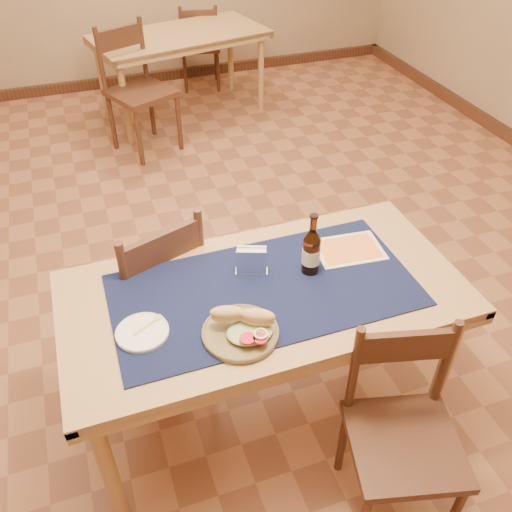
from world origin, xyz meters
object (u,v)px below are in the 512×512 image
object	(u,v)px
sandwich_plate	(243,328)
beer_bottle	(311,251)
back_table	(180,43)
napkin_holder	(251,261)
chair_main_far	(153,288)
chair_main_near	(402,431)
main_table	(264,305)

from	to	relation	value
sandwich_plate	beer_bottle	size ratio (longest dim) A/B	1.01
back_table	beer_bottle	size ratio (longest dim) A/B	5.79
napkin_holder	chair_main_far	bearing A→B (deg)	137.87
chair_main_far	beer_bottle	bearing A→B (deg)	-34.42
chair_main_near	napkin_holder	xyz separation A→B (m)	(-0.34, 0.71, 0.36)
main_table	beer_bottle	world-z (taller)	beer_bottle
back_table	beer_bottle	world-z (taller)	beer_bottle
napkin_holder	sandwich_plate	bearing A→B (deg)	-114.10
chair_main_near	beer_bottle	world-z (taller)	beer_bottle
sandwich_plate	beer_bottle	bearing A→B (deg)	33.36
back_table	beer_bottle	xyz separation A→B (m)	(-0.22, -3.30, 0.19)
sandwich_plate	beer_bottle	distance (m)	0.45
chair_main_near	beer_bottle	bearing A→B (deg)	100.39
back_table	napkin_holder	distance (m)	3.26
main_table	napkin_holder	size ratio (longest dim) A/B	11.33
back_table	chair_main_near	bearing A→B (deg)	-91.46
back_table	sandwich_plate	size ratio (longest dim) A/B	5.71
sandwich_plate	napkin_holder	world-z (taller)	napkin_holder
main_table	beer_bottle	xyz separation A→B (m)	(0.22, 0.05, 0.19)
chair_main_far	chair_main_near	world-z (taller)	chair_main_far
sandwich_plate	chair_main_near	bearing A→B (deg)	-38.40
beer_bottle	napkin_holder	distance (m)	0.25
main_table	back_table	world-z (taller)	same
sandwich_plate	main_table	bearing A→B (deg)	52.02
chair_main_near	beer_bottle	distance (m)	0.76
sandwich_plate	napkin_holder	xyz separation A→B (m)	(0.14, 0.32, 0.03)
back_table	chair_main_far	bearing A→B (deg)	-105.84
chair_main_near	back_table	bearing A→B (deg)	88.54
back_table	chair_main_far	size ratio (longest dim) A/B	1.73
main_table	chair_main_far	xyz separation A→B (m)	(-0.39, 0.46, -0.18)
chair_main_near	napkin_holder	distance (m)	0.86
sandwich_plate	napkin_holder	bearing A→B (deg)	65.90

